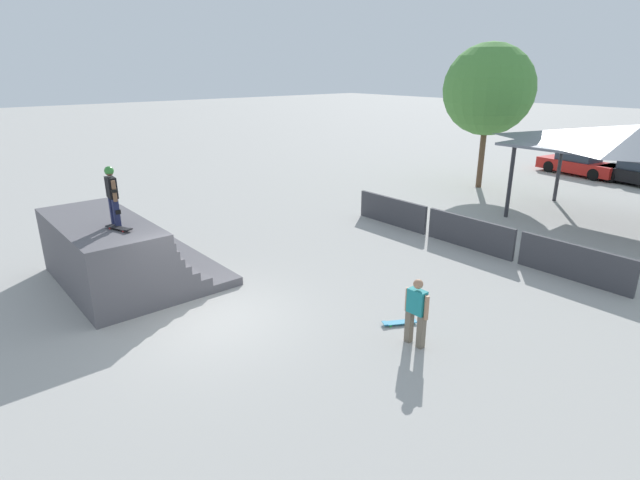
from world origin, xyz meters
name	(u,v)px	position (x,y,z in m)	size (l,w,h in m)	color
ground_plane	(210,319)	(0.00, 0.00, 0.00)	(160.00, 160.00, 0.00)	#A3A09B
quarter_pipe_ramp	(116,255)	(-3.64, -0.91, 0.84)	(4.83, 3.96, 1.89)	#565459
skater_on_deck	(112,192)	(-2.85, -1.02, 2.79)	(0.67, 0.23, 1.56)	#1E2347
skateboard_on_deck	(120,228)	(-2.43, -1.09, 1.95)	(0.85, 0.46, 0.09)	red
bystander_walking	(416,309)	(3.92, 2.89, 0.86)	(0.62, 0.21, 1.55)	#6B6051
skateboard_on_ground	(398,322)	(3.10, 3.30, 0.06)	(0.57, 0.83, 0.09)	green
barrier_fence	(469,233)	(1.04, 9.13, 0.53)	(10.23, 0.12, 1.05)	#3D3D42
tree_beside_pavilion	(489,90)	(-3.94, 17.29, 4.76)	(4.33, 4.33, 6.94)	brown
parked_car_red	(579,164)	(-2.11, 24.33, 0.60)	(4.61, 2.30, 1.27)	red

